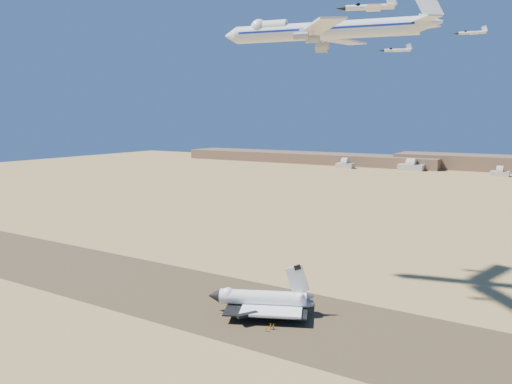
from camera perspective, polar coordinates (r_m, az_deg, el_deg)
The scene contains 11 objects.
ground at distance 179.28m, azimuth -4.02°, elevation -12.50°, with size 1200.00×1200.00×0.00m, color #A47A48.
runway at distance 179.27m, azimuth -4.02°, elevation -12.49°, with size 600.00×50.00×0.06m, color #4A3725.
hangars at distance 637.93m, azimuth 16.81°, elevation 2.77°, with size 200.50×29.50×30.00m.
shuttle at distance 168.29m, azimuth 0.69°, elevation -12.22°, with size 35.44×30.20×17.26m.
carrier_747 at distance 191.23m, azimuth 6.97°, elevation 17.81°, with size 79.26×59.77×19.71m.
crew_a at distance 156.37m, azimuth 1.17°, elevation -15.37°, with size 0.61×0.40×1.68m, color orange.
crew_b at distance 158.04m, azimuth 2.04°, elevation -15.10°, with size 0.82×0.48×1.70m, color orange.
crew_c at distance 157.69m, azimuth 1.68°, elevation -15.11°, with size 1.13×0.58×1.93m, color orange.
chase_jet_a at distance 134.46m, azimuth 12.73°, elevation 19.92°, with size 14.49×8.57×3.72m.
chase_jet_c at distance 233.88m, azimuth 15.78°, elevation 15.34°, with size 13.66×8.12×3.53m.
chase_jet_d at distance 245.96m, azimuth 23.42°, elevation 16.38°, with size 13.77×7.88×3.48m.
Camera 1 is at (98.07, -135.71, 64.07)m, focal length 35.00 mm.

